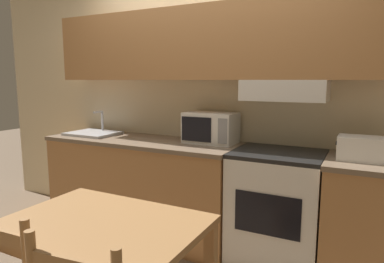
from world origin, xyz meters
name	(u,v)px	position (x,y,z in m)	size (l,w,h in m)	color
ground_plane	(213,231)	(0.00, 0.00, 0.00)	(16.00, 16.00, 0.00)	brown
wall_back	(214,75)	(0.02, -0.06, 1.49)	(5.44, 0.38, 2.55)	beige
lower_counter_main	(142,186)	(-0.60, -0.30, 0.45)	(1.85, 0.61, 0.90)	#B27A47
lower_counter_right_stub	(363,223)	(1.26, -0.30, 0.45)	(0.53, 0.61, 0.90)	#B27A47
stove_range	(276,208)	(0.66, -0.29, 0.45)	(0.67, 0.58, 0.90)	white
microwave	(211,128)	(0.04, -0.17, 1.03)	(0.44, 0.29, 0.26)	white
toaster	(362,148)	(1.23, -0.32, 0.98)	(0.32, 0.20, 0.17)	white
sink_basin	(93,133)	(-1.20, -0.30, 0.91)	(0.47, 0.38, 0.23)	#B7BABF
dining_table	(101,246)	(0.13, -1.67, 0.64)	(0.96, 0.71, 0.76)	#9E7042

